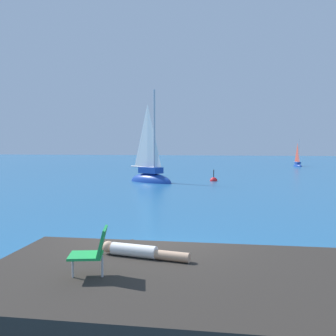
{
  "coord_description": "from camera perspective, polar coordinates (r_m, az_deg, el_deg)",
  "views": [
    {
      "loc": [
        1.72,
        -8.9,
        2.84
      ],
      "look_at": [
        -1.95,
        14.95,
        1.29
      ],
      "focal_mm": 42.04,
      "sensor_mm": 36.0,
      "label": 1
    }
  ],
  "objects": [
    {
      "name": "ground_plane",
      "position": [
        9.5,
        -2.17,
        -13.7
      ],
      "size": [
        160.0,
        160.0,
        0.0
      ],
      "primitive_type": "plane",
      "color": "#236093"
    },
    {
      "name": "shore_ledge",
      "position": [
        6.89,
        0.82,
        -17.53
      ],
      "size": [
        6.54,
        4.0,
        0.69
      ],
      "primitive_type": "cube",
      "rotation": [
        0.0,
        0.0,
        -0.0
      ],
      "color": "#2D2823",
      "rests_on": "ground"
    },
    {
      "name": "boulder_seaward",
      "position": [
        9.22,
        -2.28,
        -14.24
      ],
      "size": [
        1.38,
        1.29,
        0.78
      ],
      "primitive_type": "cube",
      "rotation": [
        0.07,
        0.12,
        2.71
      ],
      "color": "#2A2B22",
      "rests_on": "ground"
    },
    {
      "name": "boulder_inland",
      "position": [
        9.24,
        -4.6,
        -14.2
      ],
      "size": [
        1.81,
        1.71,
        0.89
      ],
      "primitive_type": "cube",
      "rotation": [
        -0.02,
        -0.08,
        2.61
      ],
      "color": "#2D2A26",
      "rests_on": "ground"
    },
    {
      "name": "sailboat_near",
      "position": [
        28.39,
        -2.55,
        -1.27
      ],
      "size": [
        3.91,
        3.14,
        7.24
      ],
      "rotation": [
        0.0,
        0.0,
        5.72
      ],
      "color": "#193D99",
      "rests_on": "ground"
    },
    {
      "name": "sailboat_far",
      "position": [
        49.87,
        18.27,
        0.45
      ],
      "size": [
        1.13,
        1.99,
        3.6
      ],
      "rotation": [
        0.0,
        0.0,
        4.98
      ],
      "color": "#193D99",
      "rests_on": "ground"
    },
    {
      "name": "person_sunbather",
      "position": [
        7.55,
        -4.07,
        -11.97
      ],
      "size": [
        1.74,
        0.54,
        0.25
      ],
      "rotation": [
        0.0,
        0.0,
        6.07
      ],
      "color": "white",
      "rests_on": "shore_ledge"
    },
    {
      "name": "beach_chair",
      "position": [
        6.52,
        -10.82,
        -11.58
      ],
      "size": [
        0.68,
        0.59,
        0.8
      ],
      "rotation": [
        0.0,
        0.0,
        3.35
      ],
      "color": "green",
      "rests_on": "shore_ledge"
    },
    {
      "name": "marker_buoy",
      "position": [
        29.42,
        6.64,
        -1.87
      ],
      "size": [
        0.56,
        0.56,
        1.13
      ],
      "color": "red",
      "rests_on": "ground"
    }
  ]
}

